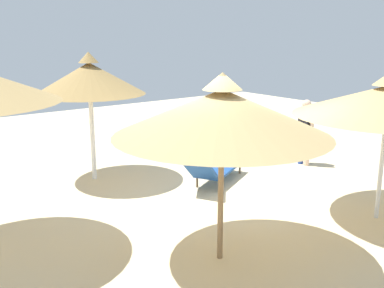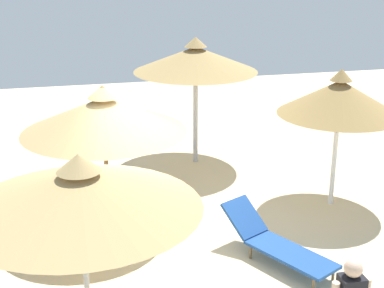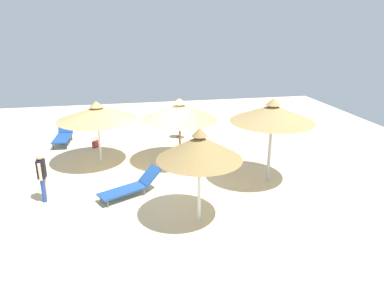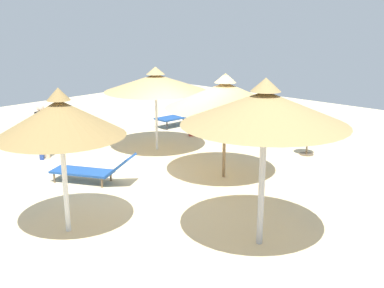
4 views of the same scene
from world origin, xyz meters
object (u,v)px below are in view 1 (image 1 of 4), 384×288
(person_standing_back, at_px, (305,129))
(parasol_umbrella_edge, at_px, (222,112))
(lounge_chair_far_right, at_px, (214,169))
(parasol_umbrella_front, at_px, (89,78))

(person_standing_back, bearing_deg, parasol_umbrella_edge, 116.30)
(lounge_chair_far_right, relative_size, person_standing_back, 1.34)
(lounge_chair_far_right, height_order, person_standing_back, person_standing_back)
(parasol_umbrella_front, xyz_separation_m, person_standing_back, (-2.02, -4.37, -1.26))
(parasol_umbrella_front, height_order, person_standing_back, parasol_umbrella_front)
(parasol_umbrella_edge, xyz_separation_m, person_standing_back, (2.25, -4.55, -1.17))
(parasol_umbrella_edge, height_order, person_standing_back, parasol_umbrella_edge)
(parasol_umbrella_front, relative_size, person_standing_back, 1.73)
(parasol_umbrella_front, bearing_deg, lounge_chair_far_right, -136.19)
(parasol_umbrella_edge, relative_size, parasol_umbrella_front, 1.07)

